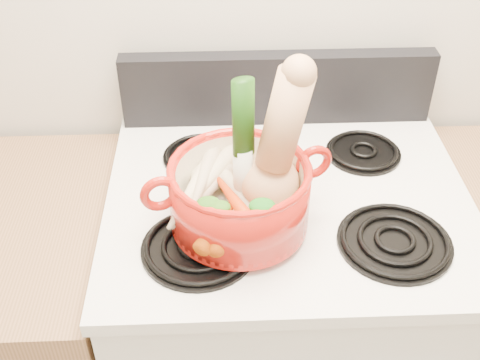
{
  "coord_description": "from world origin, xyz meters",
  "views": [
    {
      "loc": [
        -0.15,
        0.41,
        1.77
      ],
      "look_at": [
        -0.11,
        1.28,
        1.09
      ],
      "focal_mm": 45.0,
      "sensor_mm": 36.0,
      "label": 1
    }
  ],
  "objects_px": {
    "stove_body": "(279,337)",
    "dutch_oven": "(240,196)",
    "leek": "(243,143)",
    "squash": "(274,143)"
  },
  "relations": [
    {
      "from": "squash",
      "to": "leek",
      "type": "height_order",
      "value": "squash"
    },
    {
      "from": "stove_body",
      "to": "leek",
      "type": "height_order",
      "value": "leek"
    },
    {
      "from": "dutch_oven",
      "to": "squash",
      "type": "height_order",
      "value": "squash"
    },
    {
      "from": "stove_body",
      "to": "dutch_oven",
      "type": "bearing_deg",
      "value": -136.91
    },
    {
      "from": "stove_body",
      "to": "dutch_oven",
      "type": "xyz_separation_m",
      "value": [
        -0.11,
        -0.1,
        0.57
      ]
    },
    {
      "from": "stove_body",
      "to": "dutch_oven",
      "type": "distance_m",
      "value": 0.59
    },
    {
      "from": "stove_body",
      "to": "dutch_oven",
      "type": "height_order",
      "value": "dutch_oven"
    },
    {
      "from": "stove_body",
      "to": "dutch_oven",
      "type": "relative_size",
      "value": 3.41
    },
    {
      "from": "leek",
      "to": "stove_body",
      "type": "bearing_deg",
      "value": 12.65
    },
    {
      "from": "squash",
      "to": "leek",
      "type": "bearing_deg",
      "value": 151.05
    }
  ]
}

